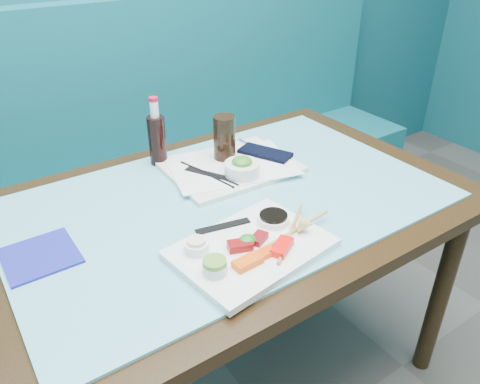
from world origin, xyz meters
TOP-DOWN VIEW (x-y plane):
  - booth_bench at (0.00, 2.29)m, footprint 3.00×0.56m
  - dining_table at (0.00, 1.45)m, footprint 1.40×0.90m
  - glass_top at (0.00, 1.45)m, footprint 1.22×0.76m
  - sashimi_plate at (-0.09, 1.21)m, footprint 0.40×0.31m
  - salmon_left at (-0.14, 1.16)m, footprint 0.07×0.04m
  - salmon_mid at (-0.09, 1.16)m, footprint 0.06×0.03m
  - salmon_right at (-0.04, 1.16)m, footprint 0.08×0.07m
  - tuna_left at (-0.12, 1.22)m, footprint 0.07×0.05m
  - tuna_right at (-0.06, 1.22)m, footprint 0.06×0.05m
  - seaweed_garnish at (-0.09, 1.22)m, footprint 0.05×0.05m
  - ramekin_wasabi at (-0.21, 1.18)m, footprint 0.07×0.07m
  - wasabi_fill at (-0.21, 1.18)m, footprint 0.07×0.07m
  - ramekin_ginger at (-0.21, 1.27)m, footprint 0.06×0.06m
  - ginger_fill at (-0.21, 1.27)m, footprint 0.06×0.06m
  - soy_dish at (0.02, 1.26)m, footprint 0.09×0.09m
  - soy_fill at (0.02, 1.26)m, footprint 0.08×0.08m
  - lemon_wedge at (0.06, 1.18)m, footprint 0.06×0.06m
  - chopstick_sleeve at (-0.10, 1.32)m, footprint 0.15×0.05m
  - wooden_chopstick_a at (0.02, 1.20)m, footprint 0.21×0.17m
  - wooden_chopstick_b at (0.03, 1.20)m, footprint 0.26×0.05m
  - serving_tray at (0.11, 1.60)m, footprint 0.40×0.31m
  - paper_placemat at (0.11, 1.60)m, footprint 0.44×0.36m
  - seaweed_bowl at (0.10, 1.52)m, footprint 0.11×0.11m
  - seaweed_salad at (0.10, 1.52)m, footprint 0.08×0.08m
  - cola_glass at (0.12, 1.65)m, footprint 0.09×0.09m
  - navy_pouch at (0.24, 1.60)m, footprint 0.14×0.19m
  - fork at (0.24, 1.70)m, footprint 0.01×0.08m
  - black_chopstick_a at (0.01, 1.59)m, footprint 0.05×0.24m
  - black_chopstick_b at (0.02, 1.59)m, footprint 0.08×0.23m
  - tray_sleeve at (0.01, 1.59)m, footprint 0.10×0.15m
  - cola_bottle_body at (-0.06, 1.77)m, footprint 0.07×0.07m
  - cola_bottle_neck at (-0.06, 1.77)m, footprint 0.03×0.03m
  - cola_bottle_cap at (-0.06, 1.77)m, footprint 0.04×0.04m
  - blue_napkin at (-0.52, 1.48)m, footprint 0.17×0.17m

SIDE VIEW (x-z plane):
  - booth_bench at x=0.00m, z-range -0.21..0.96m
  - dining_table at x=0.00m, z-range 0.29..1.04m
  - glass_top at x=0.00m, z-range 0.75..0.76m
  - blue_napkin at x=-0.52m, z-range 0.76..0.76m
  - serving_tray at x=0.11m, z-range 0.76..0.77m
  - sashimi_plate at x=-0.09m, z-range 0.76..0.78m
  - paper_placemat at x=0.11m, z-range 0.77..0.78m
  - tray_sleeve at x=0.01m, z-range 0.77..0.78m
  - black_chopstick_b at x=0.02m, z-range 0.77..0.78m
  - black_chopstick_a at x=0.01m, z-range 0.77..0.78m
  - fork at x=0.24m, z-range 0.77..0.78m
  - chopstick_sleeve at x=-0.10m, z-range 0.78..0.78m
  - navy_pouch at x=0.24m, z-range 0.77..0.79m
  - wooden_chopstick_a at x=0.02m, z-range 0.78..0.79m
  - wooden_chopstick_b at x=0.03m, z-range 0.78..0.79m
  - salmon_mid at x=-0.09m, z-range 0.78..0.79m
  - tuna_right at x=-0.06m, z-range 0.78..0.79m
  - soy_dish at x=0.02m, z-range 0.78..0.79m
  - salmon_left at x=-0.14m, z-range 0.78..0.79m
  - salmon_right at x=-0.04m, z-range 0.78..0.79m
  - tuna_left at x=-0.12m, z-range 0.78..0.80m
  - ramekin_wasabi at x=-0.21m, z-range 0.78..0.80m
  - seaweed_garnish at x=-0.09m, z-range 0.78..0.80m
  - ramekin_ginger at x=-0.21m, z-range 0.78..0.80m
  - seaweed_bowl at x=0.10m, z-range 0.77..0.82m
  - soy_fill at x=0.02m, z-range 0.79..0.80m
  - lemon_wedge at x=0.06m, z-range 0.78..0.82m
  - ginger_fill at x=-0.21m, z-range 0.80..0.81m
  - wasabi_fill at x=-0.21m, z-range 0.80..0.81m
  - seaweed_salad at x=0.10m, z-range 0.80..0.84m
  - cola_bottle_body at x=-0.06m, z-range 0.76..0.92m
  - cola_glass at x=0.12m, z-range 0.77..0.92m
  - cola_bottle_neck at x=-0.06m, z-range 0.92..0.97m
  - cola_bottle_cap at x=-0.06m, z-range 0.97..0.98m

